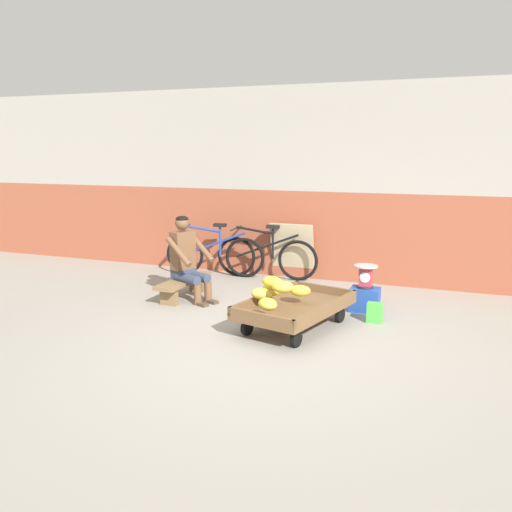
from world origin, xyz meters
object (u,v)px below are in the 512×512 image
vendor_seated (187,258)px  shopping_bag (375,313)px  banana_cart (295,308)px  plastic_crate (365,300)px  bicycle_near_left (214,254)px  weighing_scale (366,276)px  bicycle_far_left (266,256)px  sign_board (292,251)px  low_bench (184,284)px

vendor_seated → shopping_bag: bearing=-2.6°
banana_cart → shopping_bag: size_ratio=6.67×
plastic_crate → bicycle_near_left: size_ratio=0.22×
weighing_scale → shopping_bag: 0.57m
plastic_crate → bicycle_far_left: bearing=145.3°
banana_cart → sign_board: sign_board is taller
weighing_scale → shopping_bag: weighing_scale is taller
bicycle_far_left → low_bench: bearing=-113.9°
banana_cart → low_bench: size_ratio=1.44×
sign_board → weighing_scale: bearing=-45.0°
vendor_seated → sign_board: (0.96, 1.70, -0.13)m
banana_cart → sign_board: (-0.77, 2.37, 0.20)m
weighing_scale → bicycle_near_left: bicycle_near_left is taller
plastic_crate → sign_board: 2.00m
weighing_scale → bicycle_far_left: size_ratio=0.18×
plastic_crate → sign_board: size_ratio=0.41×
sign_board → vendor_seated: bearing=-119.4°
sign_board → shopping_bag: sign_board is taller
bicycle_far_left → sign_board: 0.42m
bicycle_near_left → bicycle_far_left: 0.86m
low_bench → weighing_scale: 2.47m
bicycle_near_left → vendor_seated: bearing=-79.2°
plastic_crate → shopping_bag: size_ratio=1.50×
sign_board → low_bench: bearing=-122.0°
vendor_seated → weighing_scale: (2.36, 0.31, -0.11)m
bicycle_far_left → shopping_bag: size_ratio=6.92×
bicycle_far_left → banana_cart: bearing=-62.4°
plastic_crate → vendor_seated: bearing=-172.6°
bicycle_far_left → shopping_bag: 2.58m
low_bench → sign_board: (1.04, 1.67, 0.24)m
plastic_crate → banana_cart: bearing=-122.7°
weighing_scale → vendor_seated: bearing=-172.6°
plastic_crate → weighing_scale: 0.30m
banana_cart → bicycle_far_left: size_ratio=0.96×
bicycle_near_left → weighing_scale: bearing=-22.8°
weighing_scale → plastic_crate: bearing=90.0°
vendor_seated → sign_board: size_ratio=1.29×
vendor_seated → bicycle_far_left: size_ratio=0.69×
low_bench → plastic_crate: bearing=6.4°
vendor_seated → bicycle_far_left: (0.58, 1.54, -0.21)m
banana_cart → plastic_crate: (0.62, 0.97, -0.09)m
low_bench → sign_board: 1.98m
vendor_seated → bicycle_far_left: vendor_seated is taller
plastic_crate → sign_board: sign_board is taller
banana_cart → low_bench: banana_cart is taller
plastic_crate → bicycle_near_left: (-2.63, 1.10, 0.20)m
banana_cart → plastic_crate: 1.16m
plastic_crate → bicycle_far_left: size_ratio=0.22×
vendor_seated → sign_board: bearing=60.6°
banana_cart → sign_board: size_ratio=1.81×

